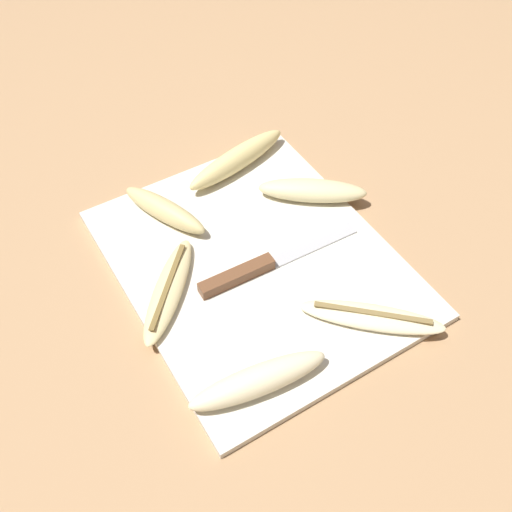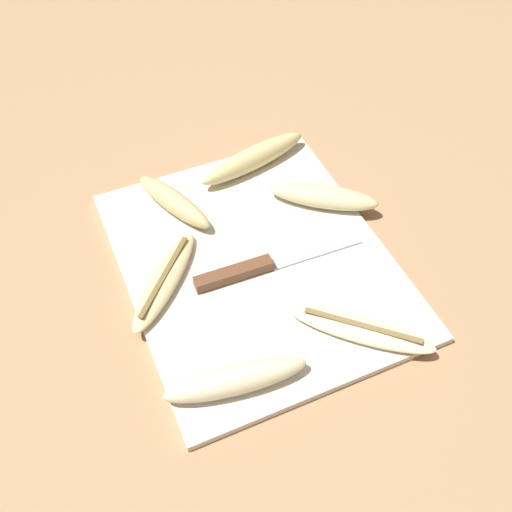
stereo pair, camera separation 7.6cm
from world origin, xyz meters
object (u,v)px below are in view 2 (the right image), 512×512
banana_soft_right (323,196)px  banana_mellow_near (165,280)px  banana_golden_short (253,158)px  banana_pale_long (362,330)px  banana_bright_far (236,379)px  banana_spotted_left (174,202)px  knife (250,269)px

banana_soft_right → banana_mellow_near: (0.05, -0.28, -0.01)m
banana_soft_right → banana_golden_short: bearing=-152.1°
banana_pale_long → banana_soft_right: (-0.24, 0.07, 0.01)m
banana_mellow_near → banana_bright_far: bearing=9.5°
banana_golden_short → banana_mellow_near: bearing=-50.3°
banana_spotted_left → banana_golden_short: banana_golden_short is taller
banana_bright_far → banana_mellow_near: 0.19m
banana_spotted_left → banana_bright_far: size_ratio=0.85×
banana_pale_long → banana_golden_short: size_ratio=0.84×
banana_golden_short → banana_bright_far: size_ratio=1.11×
knife → banana_soft_right: banana_soft_right is taller
banana_spotted_left → banana_soft_right: (0.08, 0.22, -0.00)m
banana_pale_long → banana_soft_right: bearing=164.2°
knife → banana_spotted_left: (-0.17, -0.06, 0.01)m
banana_pale_long → banana_bright_far: bearing=-88.4°
knife → banana_golden_short: banana_golden_short is taller
banana_soft_right → banana_mellow_near: 0.29m
banana_pale_long → banana_bright_far: 0.18m
banana_golden_short → banana_pale_long: bearing=-0.1°
banana_spotted_left → banana_mellow_near: size_ratio=0.96×
banana_golden_short → banana_bright_far: banana_golden_short is taller
knife → banana_spotted_left: size_ratio=1.65×
banana_pale_long → banana_spotted_left: 0.36m
banana_golden_short → banana_mellow_near: (0.18, -0.22, -0.01)m
banana_bright_far → banana_mellow_near: size_ratio=1.13×
banana_soft_right → knife: bearing=-63.2°
banana_spotted_left → banana_soft_right: 0.24m
banana_golden_short → banana_soft_right: (0.13, 0.07, -0.00)m
banana_golden_short → banana_soft_right: banana_golden_short is taller
banana_spotted_left → banana_bright_far: 0.33m
banana_soft_right → banana_bright_far: bearing=-45.9°
banana_golden_short → banana_soft_right: 0.14m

